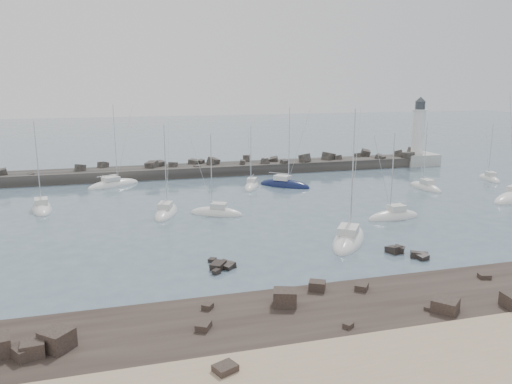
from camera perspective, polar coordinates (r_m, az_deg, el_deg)
ground at (r=56.69m, az=-1.51°, el=-4.92°), size 400.00×400.00×0.00m
rock_shelf at (r=37.29m, az=7.10°, el=-14.68°), size 140.00×12.00×1.98m
rock_cluster_near at (r=47.12m, az=-3.71°, el=-8.55°), size 2.70×4.04×1.43m
rock_cluster_far at (r=52.49m, az=17.02°, el=-6.76°), size 3.63×4.09×1.37m
breakwater at (r=92.19m, az=-11.76°, el=1.87°), size 115.00×7.29×4.87m
lighthouse at (r=109.48m, az=17.93°, el=4.65°), size 7.00×7.00×14.60m
sailboat_1 at (r=73.54m, az=-23.27°, el=-1.75°), size 3.65×8.38×12.90m
sailboat_3 at (r=66.40m, az=-10.23°, el=-2.37°), size 4.78×8.29×12.63m
sailboat_4 at (r=86.11m, az=-15.96°, el=0.77°), size 9.36×6.96×14.32m
sailboat_5 at (r=65.32m, az=-4.54°, el=-2.45°), size 7.31×5.35×11.43m
sailboat_6 at (r=81.54m, az=-0.51°, el=0.62°), size 4.78×7.06×10.95m
sailboat_7 at (r=55.18m, az=10.54°, el=-5.46°), size 8.09×9.69×15.43m
sailboat_8 at (r=82.62m, az=3.27°, el=0.77°), size 8.37×7.98×14.06m
sailboat_9 at (r=65.73m, az=15.47°, el=-2.77°), size 7.45×2.78×11.82m
sailboat_10 at (r=85.09m, az=18.78°, el=0.45°), size 2.92×7.43×11.66m
sailboat_12 at (r=96.96m, az=25.11°, el=1.34°), size 3.52×6.87×10.59m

